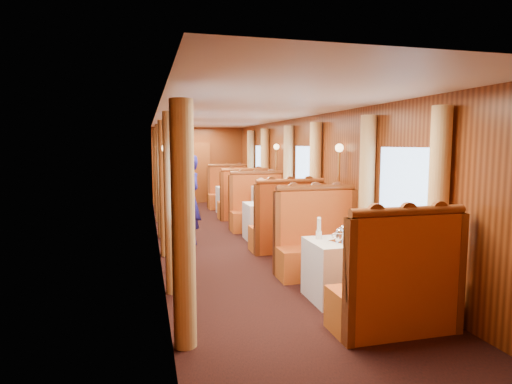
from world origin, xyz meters
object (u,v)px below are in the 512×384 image
object	(u,v)px
banquette_mid_aft	(258,211)
teapot_right	(356,237)
table_far	(236,200)
banquette_far_fwd	(244,203)
rose_vase_mid	(270,195)
passenger	(262,199)
teapot_back	(344,234)
table_near	(350,269)
table_mid	(271,221)
banquette_near_fwd	(396,293)
banquette_mid_fwd	(287,228)
rose_vase_far	(236,181)
fruit_plate	(374,239)
tea_tray	(345,241)
banquette_far_aft	(229,194)
banquette_near_aft	(319,247)
teapot_left	(339,237)
steward	(189,199)

from	to	relation	value
banquette_mid_aft	teapot_right	size ratio (longest dim) A/B	8.24
table_far	banquette_far_fwd	xyz separation A→B (m)	(0.00, -1.01, 0.05)
teapot_right	banquette_mid_aft	bearing A→B (deg)	94.35
banquette_mid_aft	rose_vase_mid	distance (m)	1.15
banquette_mid_aft	passenger	bearing A→B (deg)	-90.00
teapot_right	teapot_back	size ratio (longest dim) A/B	0.95
banquette_far_fwd	banquette_mid_aft	bearing A→B (deg)	-90.00
table_near	table_mid	world-z (taller)	same
teapot_back	rose_vase_mid	world-z (taller)	rose_vase_mid
banquette_near_fwd	banquette_mid_fwd	size ratio (longest dim) A/B	1.00
table_mid	rose_vase_far	xyz separation A→B (m)	(0.00, 3.48, 0.55)
fruit_plate	tea_tray	bearing A→B (deg)	172.87
table_far	banquette_far_aft	size ratio (longest dim) A/B	0.78
table_mid	table_far	bearing A→B (deg)	90.00
table_mid	teapot_back	bearing A→B (deg)	-91.20
banquette_near_aft	teapot_left	world-z (taller)	banquette_near_aft
table_near	steward	distance (m)	3.92
banquette_near_fwd	banquette_far_fwd	xyz separation A→B (m)	(0.00, 7.00, 0.00)
teapot_back	steward	distance (m)	3.81
banquette_far_fwd	teapot_right	world-z (taller)	banquette_far_fwd
table_mid	banquette_mid_aft	xyz separation A→B (m)	(0.00, 1.01, 0.05)
tea_tray	teapot_right	bearing A→B (deg)	-25.25
banquette_near_fwd	fruit_plate	distance (m)	1.01
table_near	banquette_near_aft	xyz separation A→B (m)	(0.00, 1.01, 0.05)
banquette_mid_fwd	passenger	world-z (taller)	banquette_mid_fwd
teapot_right	teapot_back	world-z (taller)	teapot_back
banquette_far_fwd	teapot_left	xyz separation A→B (m)	(-0.20, -6.07, 0.39)
teapot_left	rose_vase_far	distance (m)	7.06
banquette_near_fwd	table_far	xyz separation A→B (m)	(0.00, 8.01, -0.05)
table_near	fruit_plate	world-z (taller)	fruit_plate
fruit_plate	passenger	distance (m)	4.35
table_near	banquette_mid_aft	world-z (taller)	banquette_mid_aft
banquette_far_aft	passenger	size ratio (longest dim) A/B	1.76
banquette_near_aft	banquette_mid_fwd	world-z (taller)	same
banquette_mid_aft	banquette_far_aft	world-z (taller)	same
banquette_mid_aft	teapot_right	bearing A→B (deg)	-89.82
teapot_back	fruit_plate	xyz separation A→B (m)	(0.34, -0.16, -0.05)
banquette_near_fwd	fruit_plate	bearing A→B (deg)	73.91
passenger	table_far	bearing A→B (deg)	90.00
rose_vase_far	teapot_back	bearing A→B (deg)	-90.60
table_mid	banquette_far_aft	world-z (taller)	banquette_far_aft
table_far	banquette_far_fwd	distance (m)	1.02
rose_vase_far	banquette_mid_aft	bearing A→B (deg)	-90.02
teapot_right	fruit_plate	size ratio (longest dim) A/B	0.69
banquette_far_aft	teapot_right	world-z (taller)	banquette_far_aft
banquette_mid_fwd	table_near	bearing A→B (deg)	-90.00
banquette_mid_fwd	banquette_far_aft	distance (m)	5.53
banquette_far_fwd	rose_vase_far	size ratio (longest dim) A/B	3.72
tea_tray	passenger	distance (m)	4.30
table_mid	teapot_left	size ratio (longest dim) A/B	6.35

